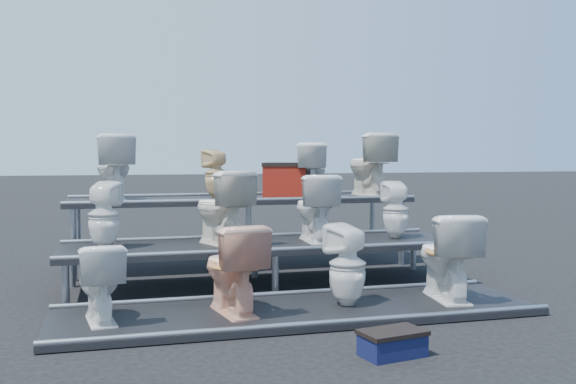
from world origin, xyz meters
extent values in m
plane|color=black|center=(0.00, 0.00, 0.00)|extent=(80.00, 80.00, 0.00)
cube|color=black|center=(0.00, -1.30, 0.03)|extent=(4.20, 1.20, 0.06)
cube|color=black|center=(0.00, 0.00, 0.23)|extent=(4.20, 1.20, 0.46)
cube|color=black|center=(0.00, 1.30, 0.43)|extent=(4.20, 1.20, 0.86)
imported|color=white|center=(-1.66, -1.30, 0.38)|extent=(0.44, 0.67, 0.64)
imported|color=#EAA98C|center=(-0.58, -1.30, 0.44)|extent=(0.55, 0.81, 0.77)
imported|color=white|center=(0.45, -1.30, 0.42)|extent=(0.43, 0.43, 0.73)
imported|color=white|center=(1.43, -1.30, 0.46)|extent=(0.55, 0.84, 0.81)
imported|color=white|center=(-1.64, 0.00, 0.80)|extent=(0.40, 0.40, 0.68)
imported|color=silver|center=(-0.46, 0.00, 0.85)|extent=(0.67, 0.87, 0.78)
imported|color=white|center=(0.56, 0.00, 0.83)|extent=(0.44, 0.73, 0.73)
imported|color=white|center=(1.52, 0.00, 0.78)|extent=(0.31, 0.32, 0.64)
imported|color=white|center=(-1.54, 1.30, 1.25)|extent=(0.52, 0.81, 0.78)
imported|color=#DCBD86|center=(-0.31, 1.30, 1.17)|extent=(0.37, 0.37, 0.61)
imported|color=white|center=(0.94, 1.30, 1.21)|extent=(0.57, 0.76, 0.69)
imported|color=silver|center=(1.73, 1.30, 1.27)|extent=(0.51, 0.83, 0.82)
cube|color=maroon|center=(0.60, 1.35, 1.06)|extent=(0.66, 0.60, 0.39)
cube|color=#0F1336|center=(0.31, -2.57, 0.08)|extent=(0.47, 0.33, 0.15)
camera|label=1|loc=(-1.54, -6.61, 1.40)|focal=40.00mm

